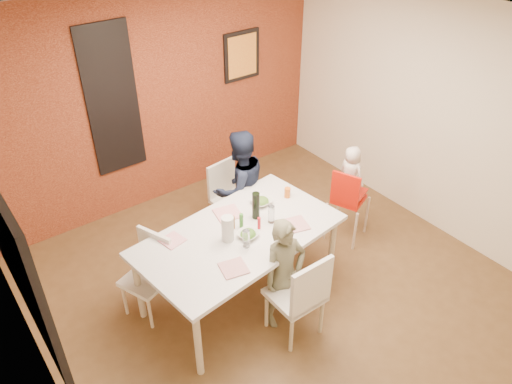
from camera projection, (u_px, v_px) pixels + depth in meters
ground at (273, 286)px, 5.31m from camera, size 4.50×4.50×0.00m
ceiling at (280, 31)px, 3.79m from camera, size 4.50×4.50×0.02m
wall_back at (160, 99)px, 6.04m from camera, size 4.50×0.02×2.70m
wall_front at (504, 339)px, 3.06m from camera, size 4.50×0.02×2.70m
wall_left at (21, 286)px, 3.44m from camera, size 0.02×4.50×2.70m
wall_right at (430, 115)px, 5.67m from camera, size 0.02×4.50×2.70m
brick_accent_wall at (160, 100)px, 6.03m from camera, size 4.50×0.02×2.70m
picture_window_frame at (10, 247)px, 3.47m from camera, size 0.05×1.70×1.30m
picture_window_pane at (12, 246)px, 3.48m from camera, size 0.02×1.55×1.15m
glassblock_strip at (112, 101)px, 5.63m from camera, size 0.55×0.03×1.70m
glassblock_surround at (112, 101)px, 5.63m from camera, size 0.60×0.03×1.76m
art_print_frame at (242, 56)px, 6.44m from camera, size 0.54×0.03×0.64m
art_print_canvas at (242, 56)px, 6.43m from camera, size 0.44×0.01×0.54m
dining_table at (239, 239)px, 4.80m from camera, size 2.07×1.31×0.82m
chair_near at (302, 294)px, 4.48m from camera, size 0.45×0.45×0.97m
chair_far at (228, 193)px, 5.89m from camera, size 0.45×0.45×0.87m
chair_left at (151, 269)px, 4.82m from camera, size 0.52×0.52×0.87m
high_chair at (347, 198)px, 5.67m from camera, size 0.51×0.51×0.95m
child_near at (284, 274)px, 4.61m from camera, size 0.46×0.33×1.19m
child_far at (240, 187)px, 5.63m from camera, size 0.68×0.54×1.39m
toddler at (351, 173)px, 5.51m from camera, size 0.23×0.33×0.65m
plate_near_left at (234, 268)px, 4.35m from camera, size 0.27×0.27×0.01m
plate_far_mid at (228, 213)px, 5.01m from camera, size 0.29×0.29×0.01m
plate_near_right at (295, 225)px, 4.86m from camera, size 0.29×0.29×0.01m
plate_far_left at (172, 240)px, 4.66m from camera, size 0.23×0.23×0.01m
salad_bowl_a at (248, 234)px, 4.70m from camera, size 0.25×0.25×0.05m
salad_bowl_b at (262, 201)px, 5.15m from camera, size 0.23×0.23×0.05m
wine_bottle at (256, 206)px, 4.88m from camera, size 0.08×0.08×0.29m
wine_glass_a at (246, 239)px, 4.55m from camera, size 0.06×0.06×0.18m
wine_glass_b at (271, 214)px, 4.85m from camera, size 0.07×0.07×0.19m
paper_towel_roll at (228, 229)px, 4.61m from camera, size 0.12×0.12×0.26m
condiment_red at (259, 223)px, 4.79m from camera, size 0.03×0.03×0.13m
condiment_green at (241, 221)px, 4.80m from camera, size 0.04×0.04×0.15m
condiment_brown at (233, 223)px, 4.78m from camera, size 0.04×0.04×0.14m
sippy_cup at (287, 193)px, 5.23m from camera, size 0.06×0.06×0.11m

